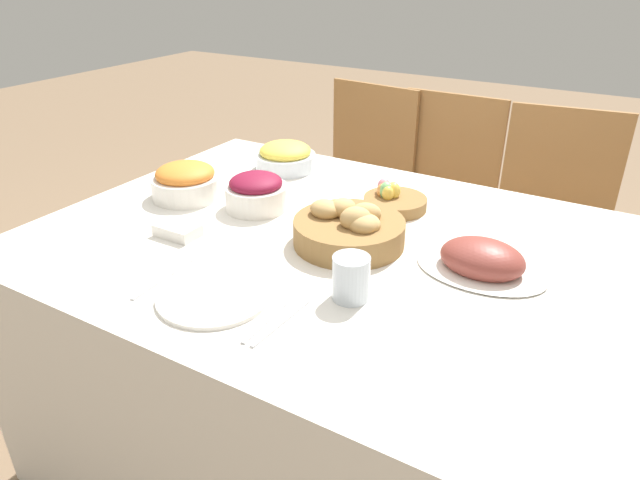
{
  "coord_description": "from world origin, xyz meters",
  "views": [
    {
      "loc": [
        0.66,
        -1.15,
        1.44
      ],
      "look_at": [
        0.02,
        -0.09,
        0.81
      ],
      "focal_mm": 32.0,
      "sensor_mm": 36.0,
      "label": 1
    }
  ],
  "objects": [
    {
      "name": "drinking_cup",
      "position": [
        0.18,
        -0.22,
        0.82
      ],
      "size": [
        0.08,
        0.08,
        0.1
      ],
      "color": "silver",
      "rests_on": "dining_table"
    },
    {
      "name": "bread_basket",
      "position": [
        0.06,
        -0.0,
        0.81
      ],
      "size": [
        0.28,
        0.28,
        0.11
      ],
      "color": "olive",
      "rests_on": "dining_table"
    },
    {
      "name": "chair_far_center",
      "position": [
        -0.04,
        0.94,
        0.51
      ],
      "size": [
        0.43,
        0.43,
        0.94
      ],
      "rotation": [
        0.0,
        0.0,
        -0.02
      ],
      "color": "olive",
      "rests_on": "ground"
    },
    {
      "name": "pineapple_bowl",
      "position": [
        -0.39,
        0.38,
        0.82
      ],
      "size": [
        0.21,
        0.21,
        0.1
      ],
      "color": "silver",
      "rests_on": "dining_table"
    },
    {
      "name": "chair_far_right",
      "position": [
        0.41,
        0.94,
        0.51
      ],
      "size": [
        0.47,
        0.47,
        0.94
      ],
      "rotation": [
        0.0,
        0.0,
        0.12
      ],
      "color": "olive",
      "rests_on": "ground"
    },
    {
      "name": "beet_salad_bowl",
      "position": [
        -0.28,
        0.06,
        0.82
      ],
      "size": [
        0.18,
        0.18,
        0.11
      ],
      "color": "silver",
      "rests_on": "dining_table"
    },
    {
      "name": "knife",
      "position": [
        0.08,
        -0.37,
        0.77
      ],
      "size": [
        0.02,
        0.2,
        0.0
      ],
      "rotation": [
        0.0,
        0.0,
        0.04
      ],
      "color": "silver",
      "rests_on": "dining_table"
    },
    {
      "name": "dining_table",
      "position": [
        0.0,
        0.0,
        0.39
      ],
      "size": [
        1.53,
        1.15,
        0.77
      ],
      "color": "white",
      "rests_on": "ground"
    },
    {
      "name": "butter_dish",
      "position": [
        -0.35,
        -0.19,
        0.79
      ],
      "size": [
        0.12,
        0.07,
        0.03
      ],
      "color": "silver",
      "rests_on": "dining_table"
    },
    {
      "name": "fork",
      "position": [
        -0.22,
        -0.37,
        0.77
      ],
      "size": [
        0.02,
        0.2,
        0.0
      ],
      "rotation": [
        0.0,
        0.0,
        0.04
      ],
      "color": "silver",
      "rests_on": "dining_table"
    },
    {
      "name": "ground_plane",
      "position": [
        0.0,
        0.0,
        0.0
      ],
      "size": [
        12.0,
        12.0,
        0.0
      ],
      "primitive_type": "plane",
      "color": "#7F664C"
    },
    {
      "name": "chair_far_left",
      "position": [
        -0.4,
        0.94,
        0.51
      ],
      "size": [
        0.46,
        0.46,
        0.94
      ],
      "rotation": [
        0.0,
        0.0,
        -0.11
      ],
      "color": "olive",
      "rests_on": "ground"
    },
    {
      "name": "ham_platter",
      "position": [
        0.39,
        0.03,
        0.8
      ],
      "size": [
        0.3,
        0.21,
        0.09
      ],
      "color": "silver",
      "rests_on": "dining_table"
    },
    {
      "name": "spoon",
      "position": [
        0.11,
        -0.37,
        0.77
      ],
      "size": [
        0.02,
        0.2,
        0.0
      ],
      "rotation": [
        0.0,
        0.0,
        -0.04
      ],
      "color": "silver",
      "rests_on": "dining_table"
    },
    {
      "name": "carrot_bowl",
      "position": [
        -0.51,
        0.02,
        0.82
      ],
      "size": [
        0.21,
        0.21,
        0.11
      ],
      "color": "silver",
      "rests_on": "dining_table"
    },
    {
      "name": "egg_basket",
      "position": [
        0.06,
        0.27,
        0.8
      ],
      "size": [
        0.18,
        0.18,
        0.08
      ],
      "color": "olive",
      "rests_on": "dining_table"
    },
    {
      "name": "dinner_plate",
      "position": [
        -0.07,
        -0.37,
        0.78
      ],
      "size": [
        0.25,
        0.25,
        0.01
      ],
      "color": "silver",
      "rests_on": "dining_table"
    }
  ]
}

